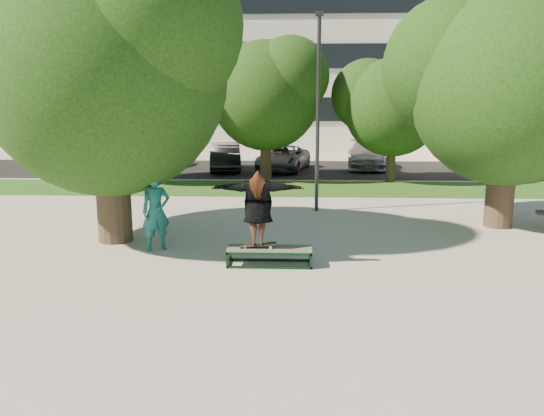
{
  "coord_description": "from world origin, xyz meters",
  "views": [
    {
      "loc": [
        0.27,
        -11.77,
        3.4
      ],
      "look_at": [
        -0.25,
        0.6,
        0.95
      ],
      "focal_mm": 35.0,
      "sensor_mm": 36.0,
      "label": 1
    }
  ],
  "objects_px": {
    "car_dark": "(225,157)",
    "car_grey": "(283,158)",
    "tree_left": "(103,60)",
    "car_silver_a": "(160,155)",
    "bystander": "(156,211)",
    "car_silver_b": "(367,155)",
    "grind_box": "(270,256)",
    "lamppost": "(318,112)",
    "tree_right": "(505,77)"
  },
  "relations": [
    {
      "from": "tree_right",
      "to": "car_dark",
      "type": "xyz_separation_m",
      "value": [
        -9.18,
        12.11,
        -3.39
      ]
    },
    {
      "from": "tree_left",
      "to": "bystander",
      "type": "xyz_separation_m",
      "value": [
        1.34,
        -0.85,
        -3.5
      ]
    },
    {
      "from": "grind_box",
      "to": "bystander",
      "type": "bearing_deg",
      "value": 157.65
    },
    {
      "from": "car_silver_b",
      "to": "tree_left",
      "type": "bearing_deg",
      "value": -113.1
    },
    {
      "from": "car_silver_a",
      "to": "tree_right",
      "type": "bearing_deg",
      "value": -35.1
    },
    {
      "from": "lamppost",
      "to": "car_dark",
      "type": "distance_m",
      "value": 11.32
    },
    {
      "from": "tree_right",
      "to": "car_silver_a",
      "type": "xyz_separation_m",
      "value": [
        -12.84,
        13.3,
        -3.44
      ]
    },
    {
      "from": "tree_right",
      "to": "car_silver_a",
      "type": "distance_m",
      "value": 18.81
    },
    {
      "from": "car_dark",
      "to": "car_grey",
      "type": "height_order",
      "value": "car_dark"
    },
    {
      "from": "tree_right",
      "to": "car_silver_b",
      "type": "relative_size",
      "value": 1.33
    },
    {
      "from": "car_dark",
      "to": "car_silver_b",
      "type": "bearing_deg",
      "value": 1.9
    },
    {
      "from": "grind_box",
      "to": "car_silver_a",
      "type": "distance_m",
      "value": 18.52
    },
    {
      "from": "tree_left",
      "to": "car_silver_a",
      "type": "height_order",
      "value": "tree_left"
    },
    {
      "from": "bystander",
      "to": "car_grey",
      "type": "xyz_separation_m",
      "value": [
        2.67,
        15.1,
        -0.29
      ]
    },
    {
      "from": "lamppost",
      "to": "car_grey",
      "type": "relative_size",
      "value": 1.33
    },
    {
      "from": "grind_box",
      "to": "bystander",
      "type": "distance_m",
      "value": 3.02
    },
    {
      "from": "tree_left",
      "to": "car_dark",
      "type": "relative_size",
      "value": 1.66
    },
    {
      "from": "grind_box",
      "to": "car_silver_a",
      "type": "bearing_deg",
      "value": 111.16
    },
    {
      "from": "tree_left",
      "to": "grind_box",
      "type": "relative_size",
      "value": 3.95
    },
    {
      "from": "tree_left",
      "to": "tree_right",
      "type": "distance_m",
      "value": 10.41
    },
    {
      "from": "car_silver_a",
      "to": "car_silver_b",
      "type": "bearing_deg",
      "value": 11.5
    },
    {
      "from": "grind_box",
      "to": "tree_left",
      "type": "bearing_deg",
      "value": 154.08
    },
    {
      "from": "lamppost",
      "to": "car_silver_b",
      "type": "bearing_deg",
      "value": 74.75
    },
    {
      "from": "bystander",
      "to": "car_silver_b",
      "type": "distance_m",
      "value": 17.74
    },
    {
      "from": "tree_right",
      "to": "lamppost",
      "type": "xyz_separation_m",
      "value": [
        -4.92,
        1.92,
        -0.94
      ]
    },
    {
      "from": "tree_left",
      "to": "car_grey",
      "type": "distance_m",
      "value": 15.28
    },
    {
      "from": "car_silver_a",
      "to": "car_silver_b",
      "type": "xyz_separation_m",
      "value": [
        11.06,
        0.11,
        0.06
      ]
    },
    {
      "from": "tree_right",
      "to": "grind_box",
      "type": "height_order",
      "value": "tree_right"
    },
    {
      "from": "car_grey",
      "to": "car_silver_b",
      "type": "xyz_separation_m",
      "value": [
        4.41,
        1.16,
        0.07
      ]
    },
    {
      "from": "tree_right",
      "to": "car_silver_a",
      "type": "bearing_deg",
      "value": 133.98
    },
    {
      "from": "tree_left",
      "to": "car_silver_a",
      "type": "xyz_separation_m",
      "value": [
        -2.63,
        15.29,
        -3.77
      ]
    },
    {
      "from": "car_grey",
      "to": "lamppost",
      "type": "bearing_deg",
      "value": -71.12
    },
    {
      "from": "car_dark",
      "to": "bystander",
      "type": "bearing_deg",
      "value": -96.87
    },
    {
      "from": "tree_right",
      "to": "car_dark",
      "type": "bearing_deg",
      "value": 127.16
    },
    {
      "from": "car_dark",
      "to": "tree_left",
      "type": "bearing_deg",
      "value": -102.23
    },
    {
      "from": "lamppost",
      "to": "car_silver_a",
      "type": "bearing_deg",
      "value": 124.82
    },
    {
      "from": "tree_right",
      "to": "tree_left",
      "type": "bearing_deg",
      "value": -168.97
    },
    {
      "from": "lamppost",
      "to": "car_grey",
      "type": "distance_m",
      "value": 10.72
    },
    {
      "from": "bystander",
      "to": "car_silver_a",
      "type": "xyz_separation_m",
      "value": [
        -3.97,
        16.15,
        -0.27
      ]
    },
    {
      "from": "tree_right",
      "to": "grind_box",
      "type": "relative_size",
      "value": 3.62
    },
    {
      "from": "grind_box",
      "to": "car_silver_b",
      "type": "relative_size",
      "value": 0.37
    },
    {
      "from": "bystander",
      "to": "car_silver_a",
      "type": "relative_size",
      "value": 0.48
    },
    {
      "from": "tree_left",
      "to": "tree_right",
      "type": "bearing_deg",
      "value": 11.03
    },
    {
      "from": "lamppost",
      "to": "grind_box",
      "type": "xyz_separation_m",
      "value": [
        -1.24,
        -5.88,
        -2.96
      ]
    },
    {
      "from": "tree_left",
      "to": "bystander",
      "type": "relative_size",
      "value": 3.85
    },
    {
      "from": "tree_right",
      "to": "lamppost",
      "type": "height_order",
      "value": "tree_right"
    },
    {
      "from": "bystander",
      "to": "car_dark",
      "type": "height_order",
      "value": "bystander"
    },
    {
      "from": "bystander",
      "to": "car_dark",
      "type": "relative_size",
      "value": 0.43
    },
    {
      "from": "bystander",
      "to": "car_dark",
      "type": "distance_m",
      "value": 14.96
    },
    {
      "from": "car_silver_a",
      "to": "car_silver_b",
      "type": "relative_size",
      "value": 0.78
    }
  ]
}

